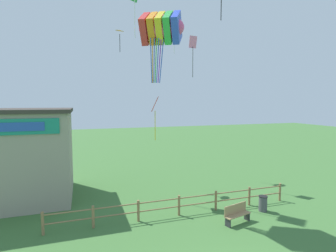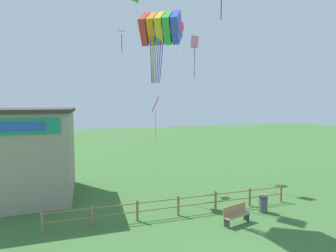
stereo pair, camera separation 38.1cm
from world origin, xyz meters
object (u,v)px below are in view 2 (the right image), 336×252
Objects in this scene: park_bench_near_fence at (236,214)px; kite_pink_diamond at (195,48)px; kite_rainbow_parafoil at (161,28)px; seaside_building at (23,154)px; kite_blue_delta at (176,35)px; kite_orange_delta at (122,32)px; kite_red_diamond at (155,109)px; trash_bin at (263,204)px.

kite_pink_diamond reaches higher than park_bench_near_fence.
kite_rainbow_parafoil reaches higher than park_bench_near_fence.
kite_pink_diamond is at bearing 82.49° from park_bench_near_fence.
seaside_building is 3.19× the size of kite_blue_delta.
kite_rainbow_parafoil is 7.19m from kite_orange_delta.
kite_rainbow_parafoil is 1.31× the size of kite_pink_diamond.
kite_red_diamond is at bearing -141.76° from kite_pink_diamond.
kite_orange_delta reaches higher than kite_rainbow_parafoil.
park_bench_near_fence is 1.82× the size of trash_bin.
kite_rainbow_parafoil is at bearing 150.11° from trash_bin.
kite_rainbow_parafoil is at bearing -22.35° from seaside_building.
kite_pink_diamond is 1.13× the size of kite_red_diamond.
kite_pink_diamond is (12.80, 1.08, 7.88)m from seaside_building.
kite_orange_delta reaches higher than kite_red_diamond.
trash_bin is 0.31× the size of kite_red_diamond.
kite_red_diamond is at bearing -75.09° from kite_orange_delta.
park_bench_near_fence is at bearing -93.53° from kite_blue_delta.
kite_blue_delta is (-1.62, 11.21, 12.31)m from trash_bin.
kite_blue_delta is at bearing 98.21° from trash_bin.
park_bench_near_fence is (11.66, -7.50, -2.52)m from seaside_building.
kite_blue_delta is 10.27m from kite_red_diamond.
kite_blue_delta reaches higher than kite_rainbow_parafoil.
kite_red_diamond is (-0.04, 1.33, -4.92)m from kite_rainbow_parafoil.
kite_pink_diamond is at bearing -21.64° from kite_orange_delta.
kite_red_diamond is at bearing 91.77° from kite_rainbow_parafoil.
kite_orange_delta is (-4.54, 10.83, 11.83)m from park_bench_near_fence.
kite_orange_delta is (7.12, 3.33, 9.31)m from seaside_building.
park_bench_near_fence is 0.82× the size of kite_blue_delta.
kite_orange_delta reaches higher than seaside_building.
trash_bin is 17.00m from kite_orange_delta.
kite_rainbow_parafoil is at bearing -131.86° from kite_pink_diamond.
trash_bin is 0.27× the size of kite_pink_diamond.
seaside_building is at bearing 154.64° from trash_bin.
kite_blue_delta is at bearing 60.71° from kite_red_diamond.
kite_red_diamond is 8.53m from kite_orange_delta.
kite_rainbow_parafoil reaches higher than kite_red_diamond.
kite_red_diamond is (-3.81, -6.79, -6.71)m from kite_blue_delta.
kite_red_diamond is at bearing -14.49° from seaside_building.
kite_rainbow_parafoil is (8.64, -3.55, 7.93)m from seaside_building.
kite_red_diamond is (-4.19, -3.31, -4.87)m from kite_pink_diamond.
park_bench_near_fence is at bearing -52.52° from kite_rainbow_parafoil.
park_bench_near_fence is 13.53m from kite_pink_diamond.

